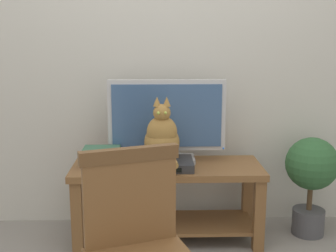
{
  "coord_description": "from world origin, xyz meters",
  "views": [
    {
      "loc": [
        -0.07,
        -2.21,
        1.39
      ],
      "look_at": [
        0.0,
        0.6,
        0.81
      ],
      "focal_mm": 47.58,
      "sensor_mm": 36.0,
      "label": 1
    }
  ],
  "objects_px": {
    "cat": "(162,138)",
    "potted_plant": "(311,174)",
    "tv_stand": "(168,189)",
    "book_stack": "(102,157)",
    "media_box": "(162,164)",
    "wooden_chair": "(138,243)",
    "tv": "(167,120)"
  },
  "relations": [
    {
      "from": "tv_stand",
      "to": "book_stack",
      "type": "bearing_deg",
      "value": -176.21
    },
    {
      "from": "media_box",
      "to": "cat",
      "type": "xyz_separation_m",
      "value": [
        0.0,
        -0.01,
        0.18
      ]
    },
    {
      "from": "tv",
      "to": "cat",
      "type": "bearing_deg",
      "value": -102.8
    },
    {
      "from": "cat",
      "to": "media_box",
      "type": "bearing_deg",
      "value": 94.75
    },
    {
      "from": "media_box",
      "to": "potted_plant",
      "type": "bearing_deg",
      "value": 5.63
    },
    {
      "from": "tv",
      "to": "media_box",
      "type": "bearing_deg",
      "value": -104.35
    },
    {
      "from": "tv_stand",
      "to": "wooden_chair",
      "type": "distance_m",
      "value": 1.17
    },
    {
      "from": "tv",
      "to": "cat",
      "type": "distance_m",
      "value": 0.19
    },
    {
      "from": "media_box",
      "to": "wooden_chair",
      "type": "height_order",
      "value": "wooden_chair"
    },
    {
      "from": "cat",
      "to": "potted_plant",
      "type": "relative_size",
      "value": 0.61
    },
    {
      "from": "tv_stand",
      "to": "media_box",
      "type": "distance_m",
      "value": 0.21
    },
    {
      "from": "media_box",
      "to": "cat",
      "type": "height_order",
      "value": "cat"
    },
    {
      "from": "wooden_chair",
      "to": "book_stack",
      "type": "relative_size",
      "value": 3.72
    },
    {
      "from": "media_box",
      "to": "book_stack",
      "type": "xyz_separation_m",
      "value": [
        -0.4,
        0.03,
        0.04
      ]
    },
    {
      "from": "tv_stand",
      "to": "potted_plant",
      "type": "xyz_separation_m",
      "value": [
        0.99,
        0.04,
        0.09
      ]
    },
    {
      "from": "tv_stand",
      "to": "tv",
      "type": "height_order",
      "value": "tv"
    },
    {
      "from": "tv_stand",
      "to": "media_box",
      "type": "height_order",
      "value": "media_box"
    },
    {
      "from": "cat",
      "to": "book_stack",
      "type": "distance_m",
      "value": 0.42
    },
    {
      "from": "tv",
      "to": "potted_plant",
      "type": "height_order",
      "value": "tv"
    },
    {
      "from": "tv",
      "to": "wooden_chair",
      "type": "height_order",
      "value": "tv"
    },
    {
      "from": "tv",
      "to": "book_stack",
      "type": "xyz_separation_m",
      "value": [
        -0.44,
        -0.13,
        -0.22
      ]
    },
    {
      "from": "wooden_chair",
      "to": "potted_plant",
      "type": "xyz_separation_m",
      "value": [
        1.15,
        1.19,
        -0.1
      ]
    },
    {
      "from": "wooden_chair",
      "to": "book_stack",
      "type": "xyz_separation_m",
      "value": [
        -0.28,
        1.12,
        0.06
      ]
    },
    {
      "from": "tv",
      "to": "potted_plant",
      "type": "xyz_separation_m",
      "value": [
        0.99,
        -0.05,
        -0.37
      ]
    },
    {
      "from": "potted_plant",
      "to": "book_stack",
      "type": "bearing_deg",
      "value": -177.05
    },
    {
      "from": "cat",
      "to": "potted_plant",
      "type": "xyz_separation_m",
      "value": [
        1.03,
        0.12,
        -0.29
      ]
    },
    {
      "from": "tv",
      "to": "media_box",
      "type": "relative_size",
      "value": 1.96
    },
    {
      "from": "book_stack",
      "to": "cat",
      "type": "bearing_deg",
      "value": -6.12
    },
    {
      "from": "book_stack",
      "to": "potted_plant",
      "type": "bearing_deg",
      "value": 2.95
    },
    {
      "from": "tv",
      "to": "wooden_chair",
      "type": "xyz_separation_m",
      "value": [
        -0.15,
        -1.25,
        -0.28
      ]
    },
    {
      "from": "media_box",
      "to": "wooden_chair",
      "type": "bearing_deg",
      "value": -95.96
    },
    {
      "from": "tv",
      "to": "book_stack",
      "type": "height_order",
      "value": "tv"
    }
  ]
}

